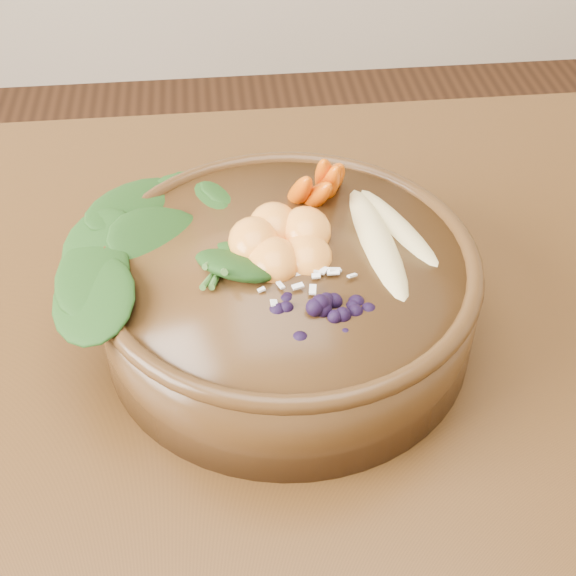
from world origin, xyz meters
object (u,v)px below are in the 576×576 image
at_px(kale_heap, 207,203).
at_px(carrot_cluster, 317,148).
at_px(stoneware_bowl, 288,297).
at_px(dining_table, 119,503).
at_px(mandarin_cluster, 283,228).
at_px(blueberry_pile, 321,289).
at_px(banana_halves, 389,219).

height_order(kale_heap, carrot_cluster, carrot_cluster).
height_order(stoneware_bowl, kale_heap, kale_heap).
distance_m(dining_table, carrot_cluster, 0.33).
bearing_deg(carrot_cluster, dining_table, -148.95).
relative_size(mandarin_cluster, blueberry_pile, 0.69).
bearing_deg(mandarin_cluster, kale_heap, 151.23).
bearing_deg(kale_heap, blueberry_pile, -55.18).
height_order(kale_heap, mandarin_cluster, kale_heap).
distance_m(kale_heap, carrot_cluster, 0.10).
distance_m(dining_table, stoneware_bowl, 0.21).
height_order(carrot_cluster, mandarin_cluster, carrot_cluster).
height_order(banana_halves, mandarin_cluster, mandarin_cluster).
relative_size(stoneware_bowl, mandarin_cluster, 3.15).
bearing_deg(dining_table, kale_heap, 56.58).
height_order(carrot_cluster, blueberry_pile, carrot_cluster).
bearing_deg(mandarin_cluster, banana_halves, 3.27).
xyz_separation_m(kale_heap, carrot_cluster, (0.09, 0.04, 0.02)).
relative_size(stoneware_bowl, carrot_cluster, 3.62).
bearing_deg(blueberry_pile, carrot_cluster, 83.47).
relative_size(dining_table, mandarin_cluster, 17.37).
height_order(dining_table, kale_heap, kale_heap).
relative_size(stoneware_bowl, blueberry_pile, 2.16).
distance_m(kale_heap, blueberry_pile, 0.13).
bearing_deg(dining_table, stoneware_bowl, 30.34).
bearing_deg(kale_heap, carrot_cluster, 23.53).
relative_size(kale_heap, mandarin_cluster, 2.07).
bearing_deg(dining_table, mandarin_cluster, 35.73).
bearing_deg(mandarin_cluster, stoneware_bowl, -83.32).
relative_size(kale_heap, carrot_cluster, 2.38).
height_order(dining_table, carrot_cluster, carrot_cluster).
height_order(banana_halves, blueberry_pile, blueberry_pile).
bearing_deg(stoneware_bowl, blueberry_pile, -74.12).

